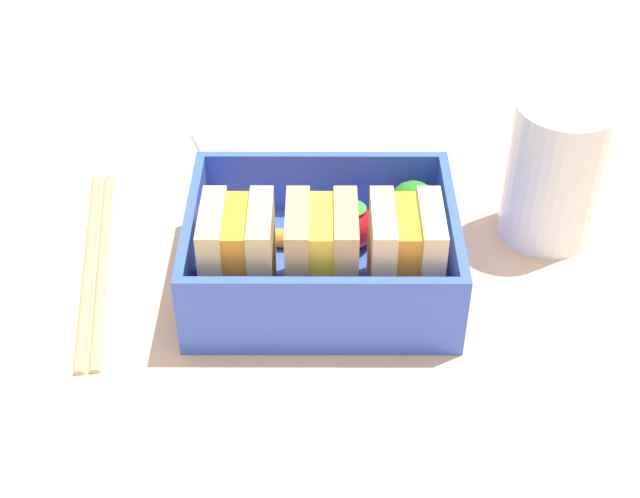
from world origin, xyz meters
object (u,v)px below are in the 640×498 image
(broccoli_floret, at_px, (411,206))
(carrot_stick_far_left, at_px, (241,230))
(chopstick_pair, at_px, (94,261))
(strawberry_far_left, at_px, (350,225))
(sandwich_center_left, at_px, (320,254))
(folded_napkin, at_px, (277,150))
(sandwich_center, at_px, (237,254))
(sandwich_left, at_px, (403,255))
(carrot_stick_left, at_px, (288,238))
(drinking_glass, at_px, (553,172))

(broccoli_floret, bearing_deg, carrot_stick_far_left, -0.36)
(chopstick_pair, bearing_deg, strawberry_far_left, -177.63)
(sandwich_center_left, relative_size, folded_napkin, 0.55)
(sandwich_center, distance_m, chopstick_pair, 0.12)
(folded_napkin, bearing_deg, sandwich_center_left, 100.68)
(strawberry_far_left, bearing_deg, sandwich_left, 121.52)
(strawberry_far_left, xyz_separation_m, chopstick_pair, (0.17, 0.01, -0.02))
(sandwich_center, relative_size, broccoli_floret, 1.48)
(carrot_stick_far_left, xyz_separation_m, folded_napkin, (-0.02, -0.12, -0.02))
(sandwich_left, distance_m, carrot_stick_far_left, 0.12)
(sandwich_center_left, distance_m, broccoli_floret, 0.08)
(strawberry_far_left, bearing_deg, carrot_stick_left, 1.96)
(broccoli_floret, xyz_separation_m, carrot_stick_far_left, (0.11, -0.00, -0.02))
(drinking_glass, bearing_deg, sandwich_center_left, 27.26)
(broccoli_floret, height_order, chopstick_pair, broccoli_floret)
(sandwich_left, xyz_separation_m, strawberry_far_left, (0.03, -0.05, -0.02))
(sandwich_center_left, relative_size, carrot_stick_left, 1.54)
(sandwich_center, distance_m, strawberry_far_left, 0.09)
(strawberry_far_left, bearing_deg, carrot_stick_far_left, -6.04)
(carrot_stick_left, bearing_deg, sandwich_center_left, 113.63)
(sandwich_left, distance_m, sandwich_center_left, 0.05)
(broccoli_floret, distance_m, drinking_glass, 0.10)
(sandwich_center_left, height_order, folded_napkin, sandwich_center_left)
(sandwich_center, relative_size, folded_napkin, 0.55)
(sandwich_center_left, distance_m, carrot_stick_left, 0.06)
(folded_napkin, bearing_deg, broccoli_floret, 127.20)
(folded_napkin, bearing_deg, strawberry_far_left, 112.41)
(sandwich_center, bearing_deg, sandwich_center_left, 180.00)
(drinking_glass, bearing_deg, sandwich_left, 37.25)
(strawberry_far_left, height_order, carrot_stick_far_left, strawberry_far_left)
(sandwich_center_left, xyz_separation_m, folded_napkin, (0.03, -0.18, -0.04))
(chopstick_pair, xyz_separation_m, drinking_glass, (-0.30, -0.04, 0.05))
(drinking_glass, bearing_deg, broccoli_floret, 13.96)
(sandwich_center_left, xyz_separation_m, sandwich_center, (0.05, 0.00, 0.00))
(strawberry_far_left, xyz_separation_m, drinking_glass, (-0.13, -0.03, 0.02))
(sandwich_left, distance_m, chopstick_pair, 0.21)
(chopstick_pair, bearing_deg, folded_napkin, -130.51)
(sandwich_left, bearing_deg, carrot_stick_far_left, -29.01)
(strawberry_far_left, height_order, chopstick_pair, strawberry_far_left)
(drinking_glass, xyz_separation_m, folded_napkin, (0.19, -0.10, -0.05))
(drinking_glass, bearing_deg, folded_napkin, -27.74)
(strawberry_far_left, relative_size, carrot_stick_left, 0.87)
(sandwich_left, relative_size, sandwich_center, 1.00)
(sandwich_center_left, height_order, chopstick_pair, sandwich_center_left)
(strawberry_far_left, bearing_deg, sandwich_center, 35.17)
(chopstick_pair, bearing_deg, broccoli_floret, -176.19)
(sandwich_center, bearing_deg, folded_napkin, -95.17)
(sandwich_left, xyz_separation_m, broccoli_floret, (-0.01, -0.06, -0.01))
(chopstick_pair, xyz_separation_m, folded_napkin, (-0.12, -0.14, -0.00))
(carrot_stick_far_left, relative_size, drinking_glass, 0.54)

